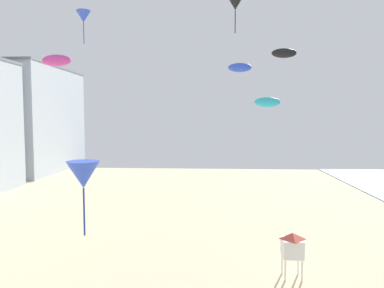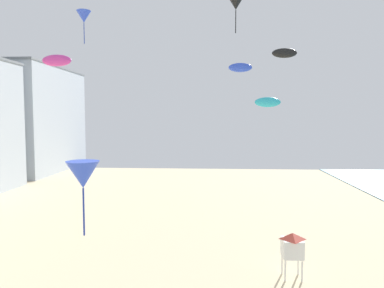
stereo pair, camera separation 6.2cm
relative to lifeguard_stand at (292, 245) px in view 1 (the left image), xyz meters
name	(u,v)px [view 1 (the left image)]	position (x,y,z in m)	size (l,w,h in m)	color
boardwalk_hotel_far	(33,119)	(-34.48, 38.53, 6.80)	(10.31, 20.26, 17.27)	#ADB7C1
lifeguard_stand	(292,245)	(0.00, 0.00, 0.00)	(1.10, 1.10, 2.55)	white
kite_blue_delta	(83,175)	(-9.61, -5.60, 4.75)	(1.34, 1.34, 3.05)	blue
kite_cyan_parafoil	(267,102)	(0.35, 12.30, 8.42)	(2.27, 0.63, 0.88)	#2DB7CC
kite_black_delta	(235,4)	(-2.05, 20.26, 19.41)	(1.70, 1.70, 3.86)	black
kite_black_parafoil	(284,53)	(1.61, 11.69, 12.55)	(2.11, 0.59, 0.82)	black
kite_blue_delta_2	(83,17)	(-13.84, 6.43, 14.37)	(1.04, 1.04, 2.36)	blue
kite_blue_parafoil	(240,68)	(-1.48, 20.57, 12.60)	(2.59, 0.72, 1.01)	blue
kite_magenta_parafoil	(57,60)	(-13.82, 1.68, 10.49)	(1.80, 0.50, 0.70)	#DB3D9E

